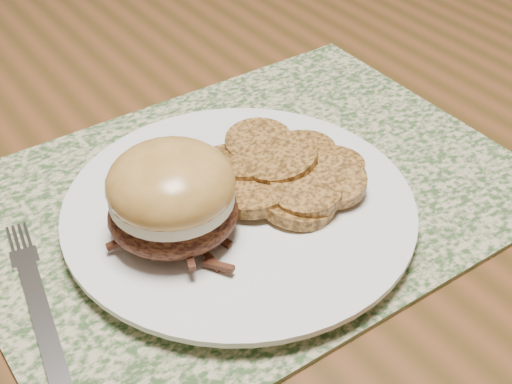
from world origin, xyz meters
TOP-DOWN VIEW (x-y plane):
  - dining_table at (0.00, 0.00)m, footprint 1.50×0.90m
  - placemat at (0.16, -0.07)m, footprint 0.45×0.33m
  - dinner_plate at (0.14, -0.09)m, footprint 0.26×0.26m
  - pork_sandwich at (0.08, -0.09)m, footprint 0.12×0.11m
  - roasted_potatoes at (0.18, -0.09)m, footprint 0.15×0.14m
  - fork at (-0.03, -0.08)m, footprint 0.04×0.17m

SIDE VIEW (x-z plane):
  - dining_table at x=0.00m, z-range 0.30..1.05m
  - placemat at x=0.16m, z-range 0.75..0.75m
  - fork at x=-0.03m, z-range 0.75..0.76m
  - dinner_plate at x=0.14m, z-range 0.75..0.77m
  - roasted_potatoes at x=0.18m, z-range 0.76..0.80m
  - pork_sandwich at x=0.08m, z-range 0.77..0.84m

